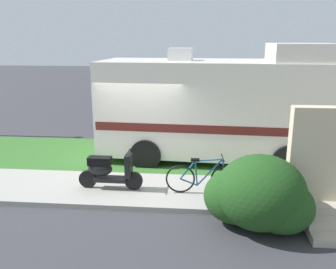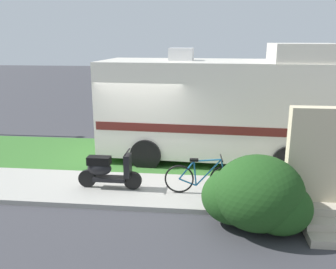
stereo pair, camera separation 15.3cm
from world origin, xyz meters
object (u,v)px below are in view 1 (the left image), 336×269
Objects in this scene: motorhome_rv at (217,106)px; bicycle at (203,178)px; scooter at (108,171)px; pickup_truck_near at (255,107)px.

motorhome_rv is 3.16m from bicycle.
bicycle is (2.30, -0.07, -0.07)m from scooter.
scooter is 2.30m from bicycle.
motorhome_rv is at bearing 82.15° from bicycle.
pickup_truck_near is (1.78, 3.98, -0.76)m from motorhome_rv.
pickup_truck_near is (2.18, 6.89, 0.43)m from bicycle.
motorhome_rv is at bearing 46.41° from scooter.
pickup_truck_near is at bearing 65.97° from motorhome_rv.
scooter is 0.90× the size of bicycle.
scooter is at bearing 178.35° from bicycle.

